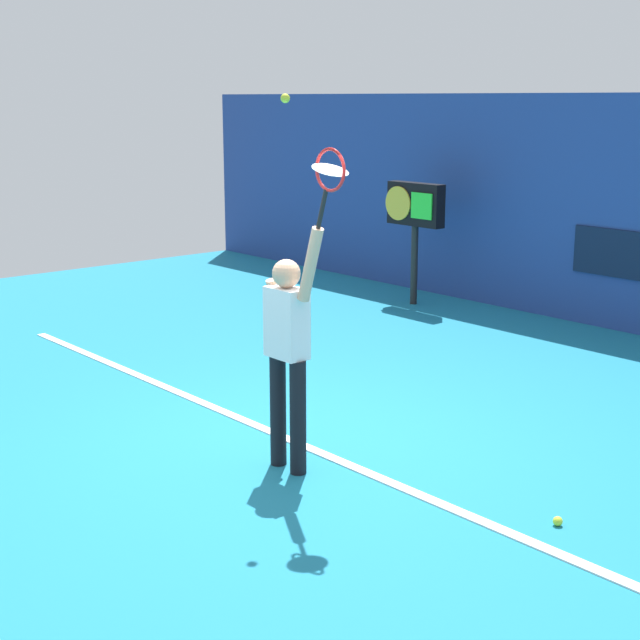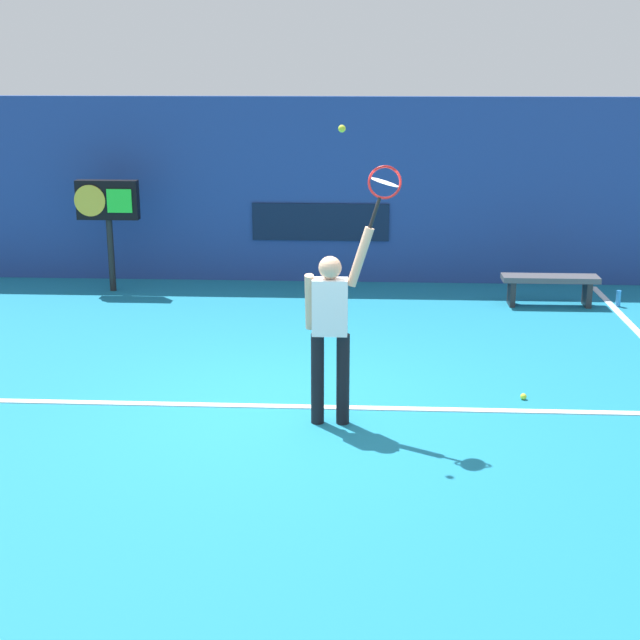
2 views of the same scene
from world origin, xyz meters
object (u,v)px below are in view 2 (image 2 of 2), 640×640
object	(u,v)px
tennis_player	(331,325)
spare_ball	(523,396)
tennis_ball	(342,129)
court_bench	(550,283)
water_bottle	(618,298)
tennis_racket	(384,186)
scoreboard_clock	(108,205)

from	to	relation	value
tennis_player	spare_ball	world-z (taller)	tennis_player
tennis_ball	court_bench	size ratio (longest dim) A/B	0.05
tennis_ball	court_bench	xyz separation A→B (m)	(2.92, 4.78, -2.54)
court_bench	water_bottle	distance (m)	1.03
tennis_racket	scoreboard_clock	bearing A→B (deg)	128.24
tennis_ball	spare_ball	xyz separation A→B (m)	(1.92, 0.84, -2.85)
scoreboard_clock	water_bottle	distance (m)	7.79
tennis_player	tennis_racket	bearing A→B (deg)	-0.50
tennis_player	scoreboard_clock	size ratio (longest dim) A/B	1.14
tennis_ball	court_bench	distance (m)	6.15
spare_ball	tennis_ball	bearing A→B (deg)	-156.46
tennis_ball	spare_ball	distance (m)	3.54
scoreboard_clock	court_bench	world-z (taller)	scoreboard_clock
tennis_player	tennis_ball	bearing A→B (deg)	-40.79
spare_ball	tennis_racket	bearing A→B (deg)	-153.83
scoreboard_clock	spare_ball	size ratio (longest dim) A/B	25.43
tennis_ball	tennis_player	bearing A→B (deg)	139.21
court_bench	spare_ball	size ratio (longest dim) A/B	20.59
tennis_player	tennis_racket	xyz separation A→B (m)	(0.49, -0.00, 1.35)
tennis_ball	water_bottle	xyz separation A→B (m)	(3.93, 4.78, -2.76)
tennis_racket	water_bottle	distance (m)	6.29
tennis_racket	spare_ball	size ratio (longest dim) A/B	9.21
scoreboard_clock	spare_ball	xyz separation A→B (m)	(5.67, -4.49, -1.31)
spare_ball	court_bench	bearing A→B (deg)	75.80
tennis_player	water_bottle	distance (m)	6.25
tennis_player	tennis_racket	distance (m)	1.43
tennis_player	scoreboard_clock	distance (m)	6.39
tennis_ball	water_bottle	bearing A→B (deg)	50.56
tennis_racket	water_bottle	size ratio (longest dim) A/B	2.61
tennis_racket	water_bottle	xyz separation A→B (m)	(3.54, 4.70, -2.24)
tennis_ball	court_bench	world-z (taller)	tennis_ball
tennis_ball	spare_ball	world-z (taller)	tennis_ball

